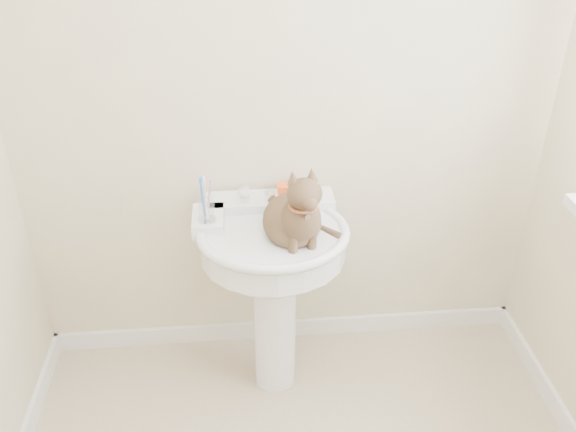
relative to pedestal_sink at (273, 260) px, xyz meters
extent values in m
cube|color=white|center=(0.08, 0.28, -0.61)|extent=(2.20, 0.02, 0.09)
cylinder|color=white|center=(0.00, -0.01, -0.34)|extent=(0.18, 0.18, 0.64)
cylinder|color=white|center=(0.00, -0.01, 0.08)|extent=(0.56, 0.56, 0.12)
ellipsoid|color=white|center=(0.00, -0.01, 0.02)|extent=(0.52, 0.45, 0.20)
torus|color=white|center=(0.00, -0.01, 0.14)|extent=(0.59, 0.59, 0.04)
cube|color=white|center=(0.00, 0.19, 0.15)|extent=(0.52, 0.14, 0.06)
cube|color=white|center=(-0.25, 0.08, 0.15)|extent=(0.12, 0.19, 0.06)
cylinder|color=silver|center=(0.00, 0.15, 0.20)|extent=(0.05, 0.05, 0.05)
cylinder|color=silver|center=(0.00, 0.10, 0.23)|extent=(0.04, 0.04, 0.14)
sphere|color=white|center=(-0.11, 0.17, 0.22)|extent=(0.06, 0.06, 0.06)
sphere|color=white|center=(0.11, 0.17, 0.22)|extent=(0.06, 0.06, 0.06)
cube|color=#EA4F1B|center=(0.08, 0.24, 0.19)|extent=(0.09, 0.06, 0.03)
cylinder|color=silver|center=(-0.25, 0.03, 0.18)|extent=(0.07, 0.07, 0.01)
cylinder|color=white|center=(-0.25, 0.03, 0.23)|extent=(0.06, 0.06, 0.09)
cylinder|color=blue|center=(-0.26, 0.03, 0.28)|extent=(0.01, 0.01, 0.17)
cylinder|color=white|center=(-0.25, 0.03, 0.28)|extent=(0.01, 0.01, 0.17)
cylinder|color=pink|center=(-0.23, 0.03, 0.28)|extent=(0.01, 0.01, 0.17)
ellipsoid|color=brown|center=(0.08, -0.03, 0.20)|extent=(0.22, 0.26, 0.20)
ellipsoid|color=brown|center=(0.08, -0.12, 0.26)|extent=(0.14, 0.14, 0.18)
ellipsoid|color=brown|center=(0.08, -0.15, 0.38)|extent=(0.12, 0.11, 0.11)
cone|color=brown|center=(0.04, -0.13, 0.44)|extent=(0.04, 0.04, 0.05)
cone|color=brown|center=(0.11, -0.13, 0.44)|extent=(0.04, 0.04, 0.05)
cylinder|color=brown|center=(0.19, -0.01, 0.13)|extent=(0.03, 0.03, 0.23)
torus|color=#974828|center=(0.08, -0.14, 0.33)|extent=(0.11, 0.11, 0.01)
camera|label=1|loc=(-0.12, -1.96, 1.40)|focal=38.00mm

